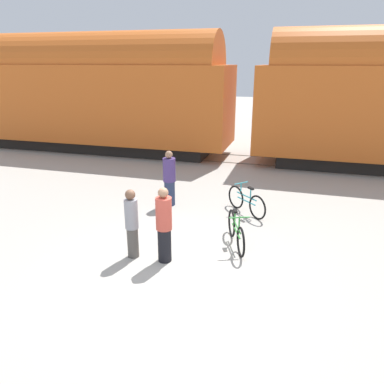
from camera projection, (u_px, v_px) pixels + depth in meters
ground_plane at (172, 264)px, 8.05m from camera, size 80.00×80.00×0.00m
freight_train at (244, 94)px, 15.64m from camera, size 25.92×2.97×5.38m
rail_near at (238, 163)px, 15.92m from camera, size 37.92×0.07×0.01m
rail_far at (243, 155)px, 17.22m from camera, size 37.92×0.07×0.01m
bicycle_teal at (246, 201)px, 10.59m from camera, size 1.24×1.16×0.85m
bicycle_green at (236, 231)px, 8.73m from camera, size 0.68×1.61×0.85m
person_in_grey at (132, 223)px, 8.09m from camera, size 0.29×0.29×1.57m
person_in_red at (164, 225)px, 7.90m from camera, size 0.34×0.34×1.68m
person_in_purple at (169, 179)px, 11.08m from camera, size 0.37×0.37×1.67m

